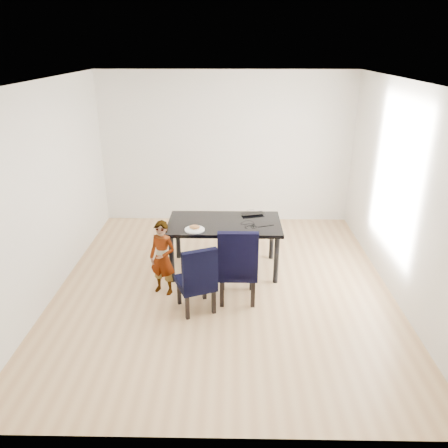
{
  "coord_description": "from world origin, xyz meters",
  "views": [
    {
      "loc": [
        0.1,
        -5.22,
        3.11
      ],
      "look_at": [
        0.0,
        0.2,
        0.85
      ],
      "focal_mm": 35.0,
      "sensor_mm": 36.0,
      "label": 1
    }
  ],
  "objects_px": {
    "dining_table": "(224,246)",
    "plate": "(195,230)",
    "laptop": "(252,213)",
    "child": "(163,258)",
    "chair_left": "(196,277)",
    "chair_right": "(238,263)"
  },
  "relations": [
    {
      "from": "chair_right",
      "to": "plate",
      "type": "distance_m",
      "value": 0.8
    },
    {
      "from": "plate",
      "to": "laptop",
      "type": "distance_m",
      "value": 1.02
    },
    {
      "from": "dining_table",
      "to": "laptop",
      "type": "relative_size",
      "value": 4.84
    },
    {
      "from": "laptop",
      "to": "dining_table",
      "type": "bearing_deg",
      "value": 26.1
    },
    {
      "from": "chair_left",
      "to": "laptop",
      "type": "xyz_separation_m",
      "value": [
        0.74,
        1.39,
        0.32
      ]
    },
    {
      "from": "child",
      "to": "plate",
      "type": "distance_m",
      "value": 0.6
    },
    {
      "from": "chair_left",
      "to": "laptop",
      "type": "bearing_deg",
      "value": 39.58
    },
    {
      "from": "chair_left",
      "to": "chair_right",
      "type": "bearing_deg",
      "value": 4.15
    },
    {
      "from": "chair_left",
      "to": "laptop",
      "type": "relative_size",
      "value": 2.7
    },
    {
      "from": "dining_table",
      "to": "plate",
      "type": "distance_m",
      "value": 0.62
    },
    {
      "from": "child",
      "to": "laptop",
      "type": "xyz_separation_m",
      "value": [
        1.2,
        1.0,
        0.25
      ]
    },
    {
      "from": "chair_left",
      "to": "laptop",
      "type": "distance_m",
      "value": 1.6
    },
    {
      "from": "chair_right",
      "to": "laptop",
      "type": "xyz_separation_m",
      "value": [
        0.22,
        1.13,
        0.25
      ]
    },
    {
      "from": "plate",
      "to": "chair_left",
      "type": "bearing_deg",
      "value": -85.14
    },
    {
      "from": "chair_left",
      "to": "plate",
      "type": "relative_size",
      "value": 3.27
    },
    {
      "from": "chair_left",
      "to": "dining_table",
      "type": "bearing_deg",
      "value": 49.66
    },
    {
      "from": "child",
      "to": "laptop",
      "type": "relative_size",
      "value": 3.08
    },
    {
      "from": "dining_table",
      "to": "laptop",
      "type": "bearing_deg",
      "value": 41.0
    },
    {
      "from": "child",
      "to": "dining_table",
      "type": "bearing_deg",
      "value": 61.42
    },
    {
      "from": "dining_table",
      "to": "chair_left",
      "type": "relative_size",
      "value": 1.79
    },
    {
      "from": "child",
      "to": "plate",
      "type": "bearing_deg",
      "value": 65.2
    },
    {
      "from": "plate",
      "to": "chair_right",
      "type": "bearing_deg",
      "value": -40.6
    }
  ]
}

